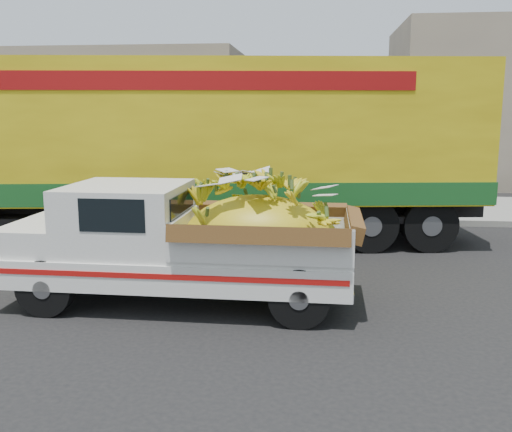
# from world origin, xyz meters

# --- Properties ---
(ground) EXTENTS (100.00, 100.00, 0.00)m
(ground) POSITION_xyz_m (0.00, 0.00, 0.00)
(ground) COLOR black
(ground) RESTS_ON ground
(curb) EXTENTS (60.00, 0.25, 0.15)m
(curb) POSITION_xyz_m (0.00, 5.79, 0.07)
(curb) COLOR gray
(curb) RESTS_ON ground
(sidewalk) EXTENTS (60.00, 4.00, 0.14)m
(sidewalk) POSITION_xyz_m (0.00, 7.89, 0.07)
(sidewalk) COLOR gray
(sidewalk) RESTS_ON ground
(building_left) EXTENTS (18.00, 6.00, 5.00)m
(building_left) POSITION_xyz_m (-8.00, 13.79, 2.50)
(building_left) COLOR gray
(building_left) RESTS_ON ground
(pickup_truck) EXTENTS (5.02, 1.92, 1.75)m
(pickup_truck) POSITION_xyz_m (2.36, -0.60, 0.94)
(pickup_truck) COLOR black
(pickup_truck) RESTS_ON ground
(semi_trailer) EXTENTS (12.05, 4.10, 3.80)m
(semi_trailer) POSITION_xyz_m (1.45, 3.35, 2.12)
(semi_trailer) COLOR black
(semi_trailer) RESTS_ON ground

